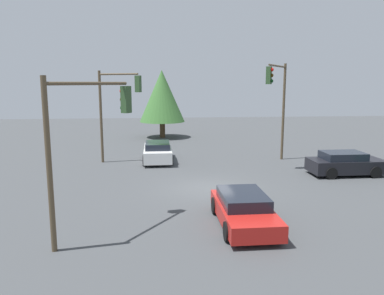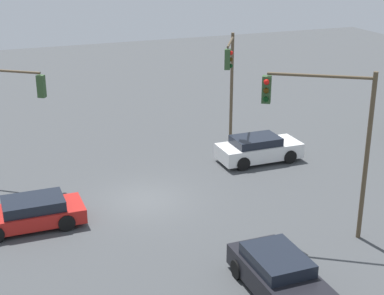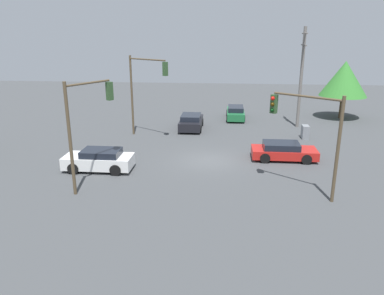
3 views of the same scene
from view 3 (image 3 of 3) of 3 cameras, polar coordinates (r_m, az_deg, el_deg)
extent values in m
plane|color=#424447|center=(26.20, 2.64, -1.99)|extent=(80.00, 80.00, 0.00)
cube|color=black|center=(34.46, -0.13, 3.77)|extent=(4.29, 1.94, 0.76)
cube|color=black|center=(34.12, -0.16, 4.67)|extent=(2.36, 1.71, 0.44)
cylinder|color=black|center=(35.90, -1.40, 3.95)|extent=(0.68, 0.22, 0.68)
cylinder|color=black|center=(35.74, 1.54, 3.89)|extent=(0.68, 0.22, 0.68)
cylinder|color=black|center=(33.33, -1.92, 2.89)|extent=(0.68, 0.22, 0.68)
cylinder|color=black|center=(33.16, 1.24, 2.82)|extent=(0.68, 0.22, 0.68)
cube|color=red|center=(27.04, 13.84, -0.77)|extent=(1.90, 4.49, 0.60)
cube|color=black|center=(26.85, 13.44, 0.29)|extent=(1.67, 2.47, 0.44)
cylinder|color=black|center=(28.17, 16.36, -0.55)|extent=(0.22, 0.70, 0.70)
cylinder|color=black|center=(26.49, 17.06, -1.75)|extent=(0.22, 0.70, 0.70)
cylinder|color=black|center=(27.76, 10.72, -0.40)|extent=(0.22, 0.70, 0.70)
cylinder|color=black|center=(26.05, 11.07, -1.61)|extent=(0.22, 0.70, 0.70)
cube|color=#1E6638|center=(38.73, 6.65, 5.13)|extent=(4.37, 1.71, 0.70)
cube|color=black|center=(38.40, 6.68, 5.91)|extent=(2.40, 1.50, 0.46)
cylinder|color=black|center=(40.08, 5.43, 5.30)|extent=(0.67, 0.22, 0.67)
cylinder|color=black|center=(40.12, 7.76, 5.23)|extent=(0.67, 0.22, 0.67)
cylinder|color=black|center=(37.44, 5.43, 4.44)|extent=(0.67, 0.22, 0.67)
cylinder|color=black|center=(37.48, 7.92, 4.36)|extent=(0.67, 0.22, 0.67)
cube|color=silver|center=(25.01, -14.05, -2.06)|extent=(1.86, 4.40, 0.77)
cube|color=black|center=(24.75, -13.67, -0.79)|extent=(1.64, 2.42, 0.41)
cylinder|color=black|center=(24.79, -17.65, -3.10)|extent=(0.22, 0.72, 0.72)
cylinder|color=black|center=(26.33, -16.21, -1.77)|extent=(0.22, 0.72, 0.72)
cylinder|color=black|center=(23.88, -11.59, -3.40)|extent=(0.22, 0.72, 0.72)
cylinder|color=black|center=(25.47, -10.48, -2.00)|extent=(0.22, 0.72, 0.72)
cylinder|color=brown|center=(20.46, 21.32, -0.49)|extent=(0.18, 0.18, 5.66)
cylinder|color=brown|center=(20.56, 17.14, 7.43)|extent=(2.32, 3.14, 0.12)
cube|color=#2D4C28|center=(21.49, 12.38, 6.50)|extent=(0.43, 0.44, 1.05)
sphere|color=red|center=(21.28, 12.21, 7.33)|extent=(0.22, 0.22, 0.22)
sphere|color=#392605|center=(21.34, 12.15, 6.44)|extent=(0.22, 0.22, 0.22)
sphere|color=black|center=(21.41, 12.10, 5.56)|extent=(0.22, 0.22, 0.22)
cylinder|color=brown|center=(20.93, -18.09, 1.05)|extent=(0.18, 0.18, 6.23)
cylinder|color=brown|center=(21.27, -15.57, 9.44)|extent=(2.68, 1.60, 0.12)
cube|color=#2D4C28|center=(22.34, -12.46, 8.40)|extent=(0.43, 0.41, 1.05)
sphere|color=red|center=(22.42, -12.82, 9.27)|extent=(0.22, 0.22, 0.22)
sphere|color=#392605|center=(22.46, -12.76, 8.42)|extent=(0.22, 0.22, 0.22)
sphere|color=black|center=(22.52, -12.71, 7.58)|extent=(0.22, 0.22, 0.22)
cylinder|color=brown|center=(32.54, -9.15, 7.78)|extent=(0.18, 0.18, 6.74)
cylinder|color=brown|center=(30.77, -6.89, 13.18)|extent=(2.25, 3.34, 0.12)
cube|color=#2D4C28|center=(29.47, -4.10, 11.86)|extent=(0.42, 0.44, 1.05)
sphere|color=red|center=(29.57, -3.89, 12.53)|extent=(0.22, 0.22, 0.22)
sphere|color=#392605|center=(29.60, -3.87, 11.89)|extent=(0.22, 0.22, 0.22)
sphere|color=black|center=(29.63, -3.86, 11.24)|extent=(0.22, 0.22, 0.22)
cylinder|color=slate|center=(35.95, 16.29, 10.07)|extent=(0.28, 0.28, 9.05)
cylinder|color=slate|center=(35.71, 16.84, 16.31)|extent=(2.20, 0.12, 0.12)
cylinder|color=slate|center=(35.73, 16.69, 14.72)|extent=(2.20, 0.12, 0.12)
cube|color=gray|center=(32.76, 16.85, 2.27)|extent=(0.93, 0.53, 1.12)
cylinder|color=#4C3823|center=(41.61, 21.74, 5.74)|extent=(0.30, 0.30, 2.31)
cone|color=#337A2D|center=(41.19, 22.19, 9.69)|extent=(4.67, 4.67, 3.49)
camera|label=1|loc=(28.45, 43.75, 6.02)|focal=35.00mm
camera|label=2|loc=(48.53, 12.84, 20.32)|focal=55.00mm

